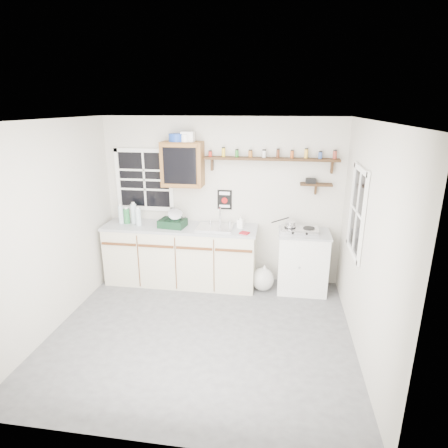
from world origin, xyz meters
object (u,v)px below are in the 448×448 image
object	(u,v)px
upper_cabinet	(183,164)
main_cabinet	(181,255)
right_cabinet	(303,261)
dish_rack	(173,221)
hotplate	(299,230)
spice_shelf	(271,158)

from	to	relation	value
upper_cabinet	main_cabinet	bearing A→B (deg)	-103.68
right_cabinet	dish_rack	size ratio (longest dim) A/B	2.21
dish_rack	main_cabinet	bearing A→B (deg)	35.67
right_cabinet	hotplate	bearing A→B (deg)	-165.29
main_cabinet	right_cabinet	world-z (taller)	main_cabinet
main_cabinet	right_cabinet	distance (m)	1.84
main_cabinet	spice_shelf	xyz separation A→B (m)	(1.32, 0.21, 1.47)
upper_cabinet	dish_rack	xyz separation A→B (m)	(-0.12, -0.19, -0.81)
right_cabinet	upper_cabinet	distance (m)	2.26
right_cabinet	hotplate	world-z (taller)	hotplate
upper_cabinet	dish_rack	distance (m)	0.84
main_cabinet	right_cabinet	size ratio (longest dim) A/B	2.54
hotplate	main_cabinet	bearing A→B (deg)	-178.15
upper_cabinet	right_cabinet	bearing A→B (deg)	-3.76
main_cabinet	upper_cabinet	bearing A→B (deg)	76.32
dish_rack	hotplate	xyz separation A→B (m)	(1.84, 0.05, -0.07)
spice_shelf	upper_cabinet	bearing A→B (deg)	-176.90
right_cabinet	dish_rack	bearing A→B (deg)	-177.91
right_cabinet	upper_cabinet	size ratio (longest dim) A/B	1.40
right_cabinet	dish_rack	world-z (taller)	dish_rack
spice_shelf	hotplate	size ratio (longest dim) A/B	3.53
main_cabinet	hotplate	bearing A→B (deg)	0.18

